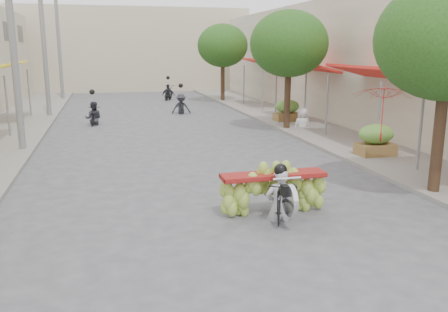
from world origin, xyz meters
TOP-DOWN VIEW (x-y plane):
  - ground at (0.00, 0.00)m, footprint 120.00×120.00m
  - sidewalk_right at (7.00, 15.00)m, footprint 4.00×60.00m
  - shophouse_row_right at (11.99, 14.00)m, footprint 9.77×40.00m
  - far_building at (0.00, 38.00)m, footprint 20.00×6.00m
  - utility_pole_mid at (-5.40, 12.00)m, footprint 0.60×0.24m
  - utility_pole_far at (-5.40, 21.00)m, footprint 0.60×0.24m
  - utility_pole_back at (-5.40, 30.00)m, footprint 0.60×0.24m
  - street_tree_near at (5.40, 4.00)m, footprint 3.40×3.40m
  - street_tree_mid at (5.40, 14.00)m, footprint 3.40×3.40m
  - street_tree_far at (5.40, 26.00)m, footprint 3.40×3.40m
  - produce_crate_mid at (6.20, 8.00)m, footprint 1.20×0.88m
  - produce_crate_far at (6.20, 16.00)m, footprint 1.20×0.88m
  - banana_motorbike at (1.03, 3.49)m, footprint 2.32×1.76m
  - market_umbrella at (5.95, 7.27)m, footprint 2.55×2.55m
  - pedestrian at (6.23, 14.18)m, footprint 0.87×0.55m
  - bg_motorbike_a at (-3.05, 17.70)m, footprint 0.84×1.52m
  - bg_motorbike_b at (1.67, 20.67)m, footprint 1.11×1.59m
  - bg_motorbike_c at (1.93, 28.16)m, footprint 1.28×1.92m

SIDE VIEW (x-z plane):
  - ground at x=0.00m, z-range 0.00..0.00m
  - sidewalk_right at x=7.00m, z-range 0.00..0.12m
  - banana_motorbike at x=1.03m, z-range -0.34..1.74m
  - produce_crate_mid at x=6.20m, z-range 0.13..1.29m
  - produce_crate_far at x=6.20m, z-range 0.13..1.29m
  - bg_motorbike_c at x=1.93m, z-range -0.20..1.75m
  - bg_motorbike_a at x=-3.05m, z-range -0.20..1.75m
  - bg_motorbike_b at x=1.67m, z-range -0.10..1.85m
  - pedestrian at x=6.23m, z-range 0.12..1.83m
  - market_umbrella at x=5.95m, z-range 1.60..3.40m
  - shophouse_row_right at x=11.99m, z-range 0.00..6.00m
  - far_building at x=0.00m, z-range 0.00..7.00m
  - street_tree_near at x=5.40m, z-range 1.16..6.41m
  - street_tree_mid at x=5.40m, z-range 1.16..6.41m
  - street_tree_far at x=5.40m, z-range 1.16..6.41m
  - utility_pole_mid at x=-5.40m, z-range 0.03..8.03m
  - utility_pole_far at x=-5.40m, z-range 0.03..8.03m
  - utility_pole_back at x=-5.40m, z-range 0.03..8.03m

